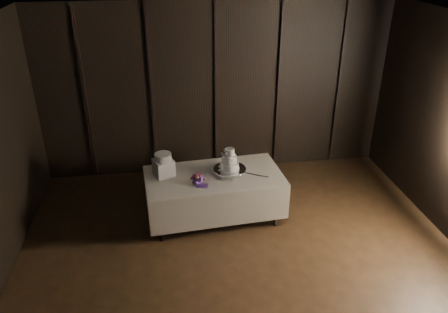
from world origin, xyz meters
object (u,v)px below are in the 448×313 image
at_px(cake_stand, 230,171).
at_px(wedding_cake, 228,161).
at_px(display_table, 214,195).
at_px(small_cake, 163,157).
at_px(bouquet, 198,179).
at_px(box_pedestal, 164,168).

xyz_separation_m(cake_stand, wedding_cake, (-0.02, -0.01, 0.17)).
height_order(cake_stand, wedding_cake, wedding_cake).
xyz_separation_m(display_table, cake_stand, (0.23, -0.01, 0.39)).
xyz_separation_m(cake_stand, small_cake, (-0.95, 0.10, 0.25)).
distance_m(cake_stand, wedding_cake, 0.17).
height_order(bouquet, small_cake, small_cake).
bearing_deg(wedding_cake, cake_stand, 19.84).
relative_size(wedding_cake, small_cake, 1.32).
bearing_deg(box_pedestal, bouquet, -31.28).
bearing_deg(wedding_cake, small_cake, 163.19).
xyz_separation_m(bouquet, small_cake, (-0.47, 0.28, 0.24)).
xyz_separation_m(wedding_cake, box_pedestal, (-0.93, 0.11, -0.09)).
height_order(display_table, wedding_cake, wedding_cake).
relative_size(display_table, bouquet, 5.68).
height_order(wedding_cake, box_pedestal, wedding_cake).
height_order(display_table, box_pedestal, box_pedestal).
height_order(wedding_cake, small_cake, wedding_cake).
bearing_deg(bouquet, wedding_cake, 20.33).
bearing_deg(cake_stand, display_table, 178.52).
distance_m(display_table, wedding_cake, 0.60).
relative_size(wedding_cake, bouquet, 0.88).
bearing_deg(display_table, box_pedestal, 167.87).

